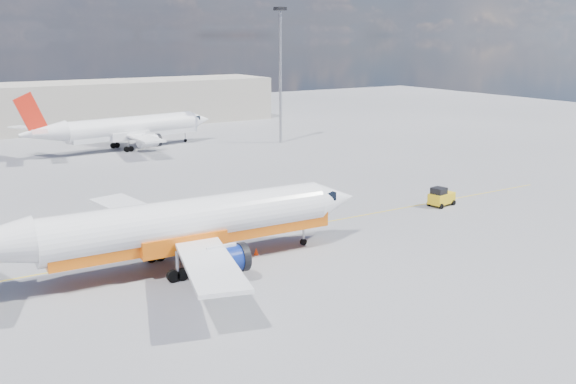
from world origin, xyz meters
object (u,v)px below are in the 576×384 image
gse_tug (441,197)px  traffic_cone (256,252)px  second_jet (126,129)px  main_jet (177,226)px

gse_tug → traffic_cone: 22.40m
second_jet → traffic_cone: bearing=-106.5°
second_jet → traffic_cone: (-6.55, -50.14, -2.69)m
gse_tug → traffic_cone: size_ratio=4.60×
main_jet → second_jet: bearing=77.4°
main_jet → traffic_cone: 6.68m
gse_tug → traffic_cone: gse_tug is taller
traffic_cone → main_jet: bearing=175.5°
second_jet → traffic_cone: second_jet is taller
main_jet → second_jet: 51.23m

